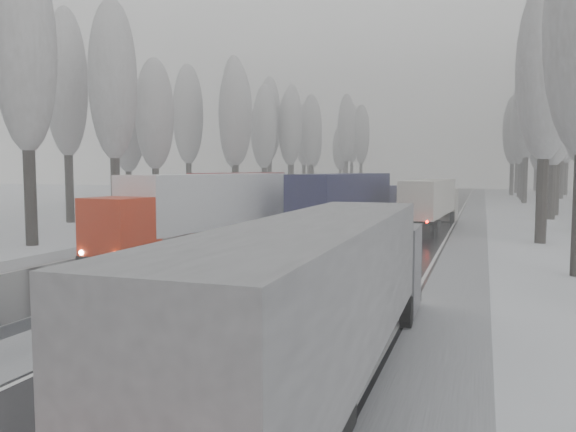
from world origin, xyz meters
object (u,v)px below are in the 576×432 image
Objects in this scene: box_truck_distant at (443,188)px; truck_red_white at (204,206)px; truck_blue_box at (350,199)px; truck_red_red at (236,195)px; truck_grey_tarp at (332,290)px; truck_cream_box at (432,200)px.

box_truck_distant is 73.39m from truck_red_white.
truck_red_red reaches higher than truck_blue_box.
truck_grey_tarp is at bearing -48.11° from truck_red_white.
truck_red_white is (-12.00, 17.29, 0.38)m from truck_grey_tarp.
truck_cream_box is at bearing 8.56° from truck_red_red.
truck_blue_box is at bearing -20.67° from truck_red_red.
truck_grey_tarp is 33.50m from truck_cream_box.
truck_red_white reaches higher than truck_blue_box.
truck_grey_tarp is at bearing -72.14° from truck_blue_box.
truck_grey_tarp is 1.88× the size of box_truck_distant.
truck_cream_box is at bearing 62.66° from truck_red_white.
box_truck_distant is at bearing 91.58° from truck_grey_tarp.
truck_grey_tarp is 0.85× the size of truck_red_red.
box_truck_distant is at bearing 96.64° from truck_cream_box.
truck_red_white reaches higher than truck_cream_box.
truck_red_red reaches higher than truck_cream_box.
truck_red_white is 14.67m from truck_red_red.
truck_cream_box is at bearing -90.16° from box_truck_distant.
box_truck_distant is (2.01, 63.00, -1.08)m from truck_blue_box.
truck_red_white is (-8.11, -72.93, 1.09)m from box_truck_distant.
truck_blue_box is 1.13× the size of truck_cream_box.
truck_cream_box is at bearing 56.88° from truck_blue_box.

